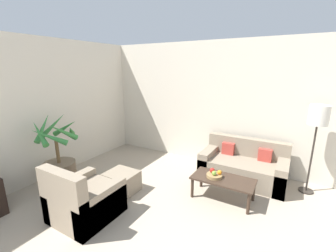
# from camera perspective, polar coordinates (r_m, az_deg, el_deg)

# --- Properties ---
(wall_back) EXTENTS (8.39, 0.06, 2.70)m
(wall_back) POSITION_cam_1_polar(r_m,az_deg,el_deg) (4.86, 20.80, 4.30)
(wall_back) COLOR beige
(wall_back) RESTS_ON ground_plane
(potted_palm) EXTENTS (0.77, 0.85, 1.35)m
(potted_palm) POSITION_cam_1_polar(r_m,az_deg,el_deg) (4.63, -25.88, -8.84)
(potted_palm) COLOR brown
(potted_palm) RESTS_ON ground_plane
(sofa_loveseat) EXTENTS (1.57, 0.80, 0.77)m
(sofa_loveseat) POSITION_cam_1_polar(r_m,az_deg,el_deg) (4.68, 18.52, -9.78)
(sofa_loveseat) COLOR gray
(sofa_loveseat) RESTS_ON ground_plane
(floor_lamp) EXTENTS (0.31, 0.31, 1.56)m
(floor_lamp) POSITION_cam_1_polar(r_m,az_deg,el_deg) (4.43, 33.80, 1.26)
(floor_lamp) COLOR #2D2823
(floor_lamp) RESTS_ON ground_plane
(coffee_table) EXTENTS (1.01, 0.49, 0.38)m
(coffee_table) POSITION_cam_1_polar(r_m,az_deg,el_deg) (3.92, 13.80, -13.46)
(coffee_table) COLOR #38281E
(coffee_table) RESTS_ON ground_plane
(fruit_bowl) EXTENTS (0.26, 0.26, 0.05)m
(fruit_bowl) POSITION_cam_1_polar(r_m,az_deg,el_deg) (3.90, 11.69, -12.25)
(fruit_bowl) COLOR #997A4C
(fruit_bowl) RESTS_ON coffee_table
(apple_red) EXTENTS (0.08, 0.08, 0.08)m
(apple_red) POSITION_cam_1_polar(r_m,az_deg,el_deg) (3.92, 11.17, -10.99)
(apple_red) COLOR red
(apple_red) RESTS_ON fruit_bowl
(apple_green) EXTENTS (0.08, 0.08, 0.08)m
(apple_green) POSITION_cam_1_polar(r_m,az_deg,el_deg) (3.84, 11.61, -11.64)
(apple_green) COLOR olive
(apple_green) RESTS_ON fruit_bowl
(orange_fruit) EXTENTS (0.07, 0.07, 0.07)m
(orange_fruit) POSITION_cam_1_polar(r_m,az_deg,el_deg) (3.88, 12.95, -11.42)
(orange_fruit) COLOR orange
(orange_fruit) RESTS_ON fruit_bowl
(armchair) EXTENTS (0.81, 0.86, 0.87)m
(armchair) POSITION_cam_1_polar(r_m,az_deg,el_deg) (3.63, -20.53, -17.28)
(armchair) COLOR gray
(armchair) RESTS_ON ground_plane
(ottoman) EXTENTS (0.53, 0.48, 0.36)m
(ottoman) POSITION_cam_1_polar(r_m,az_deg,el_deg) (4.18, -11.66, -13.71)
(ottoman) COLOR gray
(ottoman) RESTS_ON ground_plane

